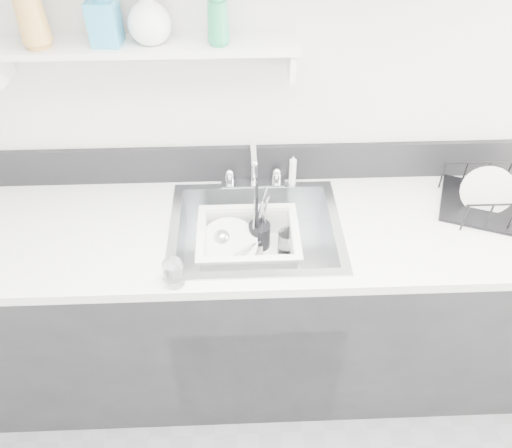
{
  "coord_description": "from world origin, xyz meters",
  "views": [
    {
      "loc": [
        -0.05,
        -0.18,
        2.18
      ],
      "look_at": [
        0.0,
        1.14,
        0.98
      ],
      "focal_mm": 35.0,
      "sensor_mm": 36.0,
      "label": 1
    }
  ],
  "objects_px": {
    "wash_tub": "(248,245)",
    "dish_rack": "(499,195)",
    "counter_run": "(256,305)",
    "sink": "(255,244)"
  },
  "relations": [
    {
      "from": "sink",
      "to": "wash_tub",
      "type": "bearing_deg",
      "value": -176.75
    },
    {
      "from": "wash_tub",
      "to": "dish_rack",
      "type": "relative_size",
      "value": 0.97
    },
    {
      "from": "wash_tub",
      "to": "dish_rack",
      "type": "height_order",
      "value": "dish_rack"
    },
    {
      "from": "counter_run",
      "to": "sink",
      "type": "bearing_deg",
      "value": 0.0
    },
    {
      "from": "counter_run",
      "to": "dish_rack",
      "type": "relative_size",
      "value": 8.15
    },
    {
      "from": "sink",
      "to": "dish_rack",
      "type": "relative_size",
      "value": 1.63
    },
    {
      "from": "sink",
      "to": "wash_tub",
      "type": "relative_size",
      "value": 1.68
    },
    {
      "from": "counter_run",
      "to": "sink",
      "type": "xyz_separation_m",
      "value": [
        0.0,
        0.0,
        0.37
      ]
    },
    {
      "from": "wash_tub",
      "to": "dish_rack",
      "type": "bearing_deg",
      "value": 4.35
    },
    {
      "from": "counter_run",
      "to": "sink",
      "type": "relative_size",
      "value": 5.0
    }
  ]
}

